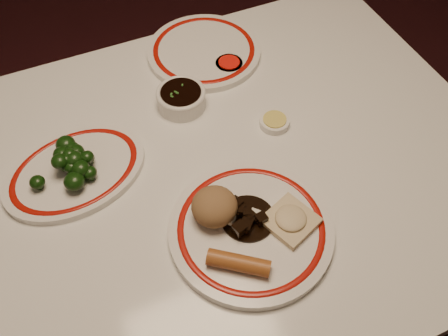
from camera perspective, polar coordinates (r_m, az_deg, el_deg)
ground at (r=1.66m, az=-1.06°, el=-16.02°), size 7.00×7.00×0.00m
dining_table at (r=1.07m, az=-1.58°, el=-3.28°), size 1.20×0.90×0.75m
main_plate at (r=0.91m, az=3.10°, el=-7.04°), size 0.39×0.39×0.02m
rice_mound at (r=0.89m, az=-1.10°, el=-4.42°), size 0.08×0.08×0.06m
spring_roll at (r=0.85m, az=1.68°, el=-10.78°), size 0.10×0.09×0.03m
fried_wonton at (r=0.91m, az=7.61°, el=-5.89°), size 0.11×0.11×0.02m
stirfry_heap at (r=0.90m, az=2.47°, el=-5.60°), size 0.10×0.10×0.03m
broccoli_plate at (r=1.02m, az=-16.65°, el=-0.36°), size 0.32×0.29×0.02m
broccoli_pile at (r=1.00m, az=-17.05°, el=0.77°), size 0.13×0.14×0.05m
soy_bowl at (r=1.10m, az=-4.90°, el=7.89°), size 0.11×0.11×0.04m
sweet_sour_dish at (r=1.19m, az=0.58°, el=11.69°), size 0.06×0.06×0.02m
mustard_dish at (r=1.07m, az=5.78°, el=5.27°), size 0.06×0.06×0.02m
far_plate at (r=1.23m, az=-2.30°, el=13.21°), size 0.28×0.28×0.02m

